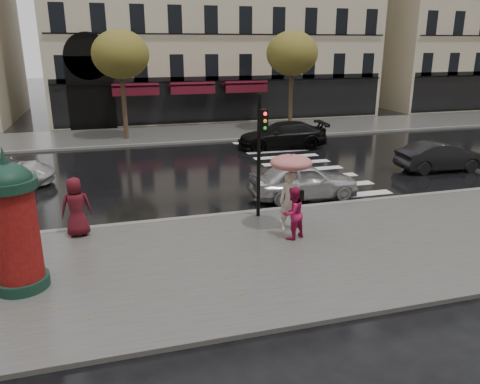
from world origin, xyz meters
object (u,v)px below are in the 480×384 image
object	(u,v)px
traffic_light	(260,144)
car_silver	(303,180)
man_burgundy	(76,207)
car_black	(282,135)
morris_column	(13,223)
woman_umbrella	(291,180)
car_darkgrey	(441,156)
woman_red	(293,213)

from	to	relation	value
traffic_light	car_silver	size ratio (longest dim) A/B	0.98
man_burgundy	car_black	world-z (taller)	man_burgundy
morris_column	traffic_light	distance (m)	7.77
traffic_light	woman_umbrella	bearing A→B (deg)	-68.21
car_darkgrey	morris_column	bearing A→B (deg)	115.91
man_burgundy	traffic_light	world-z (taller)	traffic_light
morris_column	car_darkgrey	world-z (taller)	morris_column
woman_umbrella	car_silver	size ratio (longest dim) A/B	0.59
woman_red	man_burgundy	bearing A→B (deg)	-41.21
car_darkgrey	man_burgundy	bearing A→B (deg)	107.74
woman_red	car_darkgrey	world-z (taller)	woman_red
woman_umbrella	car_silver	world-z (taller)	woman_umbrella
car_black	woman_red	bearing A→B (deg)	-14.75
man_burgundy	morris_column	bearing A→B (deg)	64.42
woman_red	car_darkgrey	size ratio (longest dim) A/B	0.39
car_darkgrey	traffic_light	bearing A→B (deg)	114.73
traffic_light	morris_column	bearing A→B (deg)	-156.66
car_silver	car_darkgrey	distance (m)	8.26
car_silver	car_black	size ratio (longest dim) A/B	0.82
woman_umbrella	woman_red	world-z (taller)	woman_umbrella
woman_umbrella	traffic_light	xyz separation A→B (m)	(-0.55, 1.37, 0.86)
car_silver	car_darkgrey	size ratio (longest dim) A/B	1.02
woman_umbrella	morris_column	distance (m)	7.82
morris_column	traffic_light	xyz separation A→B (m)	(7.09, 3.06, 0.84)
man_burgundy	car_darkgrey	bearing A→B (deg)	-170.64
car_silver	car_darkgrey	xyz separation A→B (m)	(7.99, 2.10, -0.04)
woman_umbrella	morris_column	size ratio (longest dim) A/B	0.72
morris_column	traffic_light	size ratio (longest dim) A/B	0.84
morris_column	woman_umbrella	bearing A→B (deg)	12.46
man_burgundy	car_silver	distance (m)	8.48
woman_umbrella	car_black	size ratio (longest dim) A/B	0.49
man_burgundy	car_black	distance (m)	15.30
car_darkgrey	car_black	world-z (taller)	car_black
traffic_light	car_darkgrey	distance (m)	11.24
woman_umbrella	car_silver	bearing A→B (deg)	59.74
traffic_light	man_burgundy	bearing A→B (deg)	-179.73
woman_umbrella	traffic_light	distance (m)	1.71
woman_umbrella	traffic_light	bearing A→B (deg)	111.79
morris_column	car_silver	world-z (taller)	morris_column
traffic_light	woman_red	bearing A→B (deg)	-80.22
man_burgundy	car_darkgrey	world-z (taller)	man_burgundy
woman_umbrella	man_burgundy	bearing A→B (deg)	168.23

